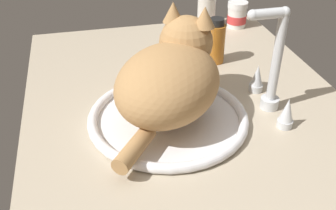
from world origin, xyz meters
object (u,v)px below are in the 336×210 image
object	(u,v)px
faucet	(272,74)
amber_bottle	(216,42)
cat	(173,75)
soap_pump_bottle	(207,8)
pill_bottle	(237,15)
sink_basin	(168,118)

from	to	relation	value
faucet	amber_bottle	size ratio (longest dim) A/B	1.91
cat	amber_bottle	bearing A→B (deg)	142.36
amber_bottle	soap_pump_bottle	bearing A→B (deg)	167.89
cat	pill_bottle	world-z (taller)	cat
sink_basin	cat	size ratio (longest dim) A/B	1.01
sink_basin	pill_bottle	xyz separation A→B (cm)	(-44.92, 32.55, 2.79)
cat	amber_bottle	xyz separation A→B (cm)	(-21.77, 16.80, -4.23)
soap_pump_bottle	pill_bottle	xyz separation A→B (cm)	(1.68, 9.47, -2.43)
amber_bottle	sink_basin	bearing A→B (deg)	-37.60
pill_bottle	cat	bearing A→B (deg)	-35.88
pill_bottle	soap_pump_bottle	bearing A→B (deg)	-100.05
cat	amber_bottle	size ratio (longest dim) A/B	2.76
faucet	soap_pump_bottle	world-z (taller)	faucet
pill_bottle	amber_bottle	size ratio (longest dim) A/B	0.66
pill_bottle	amber_bottle	xyz separation A→B (cm)	(21.36, -14.41, 1.92)
sink_basin	cat	bearing A→B (deg)	142.94
cat	soap_pump_bottle	size ratio (longest dim) A/B	1.99
faucet	sink_basin	bearing A→B (deg)	-90.00
soap_pump_bottle	cat	bearing A→B (deg)	-25.88
faucet	cat	world-z (taller)	faucet
pill_bottle	amber_bottle	distance (cm)	25.84
cat	soap_pump_bottle	world-z (taller)	cat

